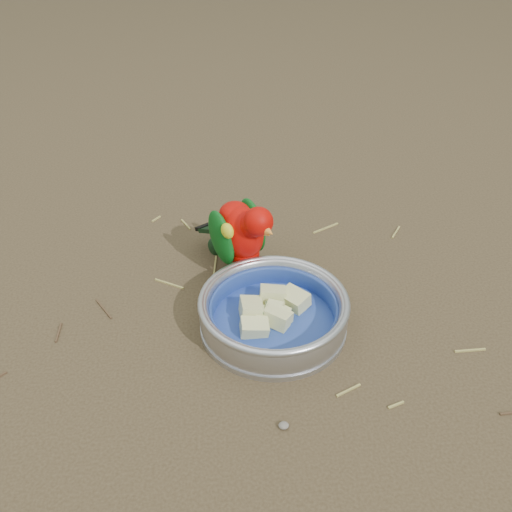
{
  "coord_description": "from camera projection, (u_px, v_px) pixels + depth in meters",
  "views": [
    {
      "loc": [
        -0.01,
        -0.62,
        0.65
      ],
      "look_at": [
        0.04,
        0.18,
        0.08
      ],
      "focal_mm": 40.0,
      "sensor_mm": 36.0,
      "label": 1
    }
  ],
  "objects": [
    {
      "name": "ground",
      "position": [
        237.0,
        365.0,
        0.88
      ],
      "size": [
        60.0,
        60.0,
        0.0
      ],
      "primitive_type": "plane",
      "color": "#443623"
    },
    {
      "name": "fruit_wedges",
      "position": [
        274.0,
        313.0,
        0.93
      ],
      "size": [
        0.15,
        0.15,
        0.03
      ],
      "primitive_type": null,
      "color": "beige",
      "rests_on": "food_bowl"
    },
    {
      "name": "ground_debris",
      "position": [
        217.0,
        355.0,
        0.89
      ],
      "size": [
        0.9,
        0.8,
        0.01
      ],
      "primitive_type": null,
      "color": "#A2944D",
      "rests_on": "ground"
    },
    {
      "name": "lory_parrot",
      "position": [
        242.0,
        239.0,
        1.02
      ],
      "size": [
        0.19,
        0.22,
        0.16
      ],
      "primitive_type": null,
      "rotation": [
        0.0,
        0.0,
        -2.55
      ],
      "color": "#B50802",
      "rests_on": "ground"
    },
    {
      "name": "bowl_wall",
      "position": [
        274.0,
        310.0,
        0.92
      ],
      "size": [
        0.24,
        0.24,
        0.04
      ],
      "primitive_type": null,
      "color": "#B2B2BA",
      "rests_on": "food_bowl"
    },
    {
      "name": "food_bowl",
      "position": [
        273.0,
        324.0,
        0.94
      ],
      "size": [
        0.24,
        0.24,
        0.02
      ],
      "primitive_type": "cylinder",
      "color": "#B2B2BA",
      "rests_on": "ground"
    }
  ]
}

